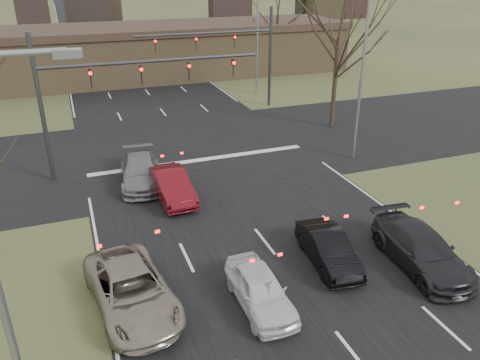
% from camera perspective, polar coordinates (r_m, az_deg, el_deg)
% --- Properties ---
extents(ground, '(360.00, 360.00, 0.00)m').
position_cam_1_polar(ground, '(18.34, 6.82, -12.17)').
color(ground, '#3F4625').
rests_on(ground, ground).
extents(road_main, '(14.00, 300.00, 0.02)m').
position_cam_1_polar(road_main, '(74.03, -15.39, 15.38)').
color(road_main, black).
rests_on(road_main, ground).
extents(road_cross, '(200.00, 14.00, 0.02)m').
position_cam_1_polar(road_cross, '(30.78, -5.87, 3.77)').
color(road_cross, black).
rests_on(road_cross, ground).
extents(building, '(42.40, 10.40, 5.30)m').
position_cam_1_polar(building, '(52.34, -10.66, 15.21)').
color(building, olive).
rests_on(building, ground).
extents(mast_arm_near, '(12.12, 0.24, 8.00)m').
position_cam_1_polar(mast_arm_near, '(26.60, -16.31, 10.98)').
color(mast_arm_near, '#383A3D').
rests_on(mast_arm_near, ground).
extents(mast_arm_far, '(11.12, 0.24, 8.00)m').
position_cam_1_polar(mast_arm_far, '(38.71, -0.24, 15.90)').
color(mast_arm_far, '#383A3D').
rests_on(mast_arm_far, ground).
extents(streetlight_left, '(2.34, 0.25, 10.00)m').
position_cam_1_polar(streetlight_left, '(10.51, -27.08, -9.05)').
color(streetlight_left, gray).
rests_on(streetlight_left, ground).
extents(streetlight_right_near, '(2.34, 0.25, 10.00)m').
position_cam_1_polar(streetlight_right_near, '(28.38, 14.40, 13.07)').
color(streetlight_right_near, gray).
rests_on(streetlight_right_near, ground).
extents(streetlight_right_far, '(2.34, 0.25, 10.00)m').
position_cam_1_polar(streetlight_right_far, '(43.46, 1.90, 17.61)').
color(streetlight_right_far, gray).
rests_on(streetlight_right_far, ground).
extents(tree_right_far, '(5.40, 5.40, 9.00)m').
position_cam_1_polar(tree_right_far, '(52.88, 4.49, 20.32)').
color(tree_right_far, black).
rests_on(tree_right_far, ground).
extents(car_silver_suv, '(3.13, 5.63, 1.49)m').
position_cam_1_polar(car_silver_suv, '(17.01, -13.07, -12.94)').
color(car_silver_suv, gray).
rests_on(car_silver_suv, ground).
extents(car_white_sedan, '(1.60, 3.95, 1.34)m').
position_cam_1_polar(car_white_sedan, '(16.74, 2.46, -13.19)').
color(car_white_sedan, silver).
rests_on(car_white_sedan, ground).
extents(car_black_hatch, '(1.86, 4.15, 1.32)m').
position_cam_1_polar(car_black_hatch, '(19.17, 10.69, -8.23)').
color(car_black_hatch, black).
rests_on(car_black_hatch, ground).
extents(car_charcoal_sedan, '(2.58, 5.32, 1.49)m').
position_cam_1_polar(car_charcoal_sedan, '(19.99, 21.21, -7.87)').
color(car_charcoal_sedan, '#232326').
rests_on(car_charcoal_sedan, ground).
extents(car_grey_ahead, '(2.70, 5.30, 1.48)m').
position_cam_1_polar(car_grey_ahead, '(26.05, -12.05, 1.05)').
color(car_grey_ahead, gray).
rests_on(car_grey_ahead, ground).
extents(car_red_ahead, '(1.75, 4.57, 1.49)m').
position_cam_1_polar(car_red_ahead, '(24.10, -8.34, -0.63)').
color(car_red_ahead, maroon).
rests_on(car_red_ahead, ground).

